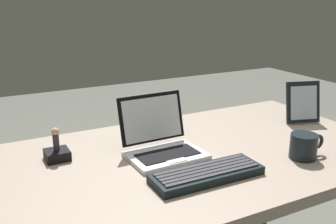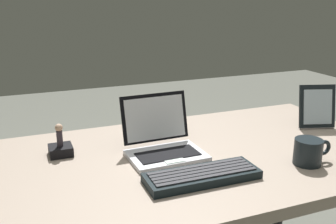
% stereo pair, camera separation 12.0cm
% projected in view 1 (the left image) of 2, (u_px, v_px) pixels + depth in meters
% --- Properties ---
extents(desk, '(1.41, 0.78, 0.70)m').
position_uv_depth(desk, '(191.00, 172.00, 1.31)').
color(desk, '#A08D7D').
rests_on(desk, ground).
extents(laptop_front, '(0.25, 0.22, 0.19)m').
position_uv_depth(laptop_front, '(162.00, 144.00, 1.27)').
color(laptop_front, silver).
rests_on(laptop_front, desk).
extents(external_keyboard, '(0.33, 0.12, 0.03)m').
position_uv_depth(external_keyboard, '(207.00, 174.00, 1.11)').
color(external_keyboard, black).
rests_on(external_keyboard, desk).
extents(photo_frame, '(0.15, 0.09, 0.17)m').
position_uv_depth(photo_frame, '(303.00, 103.00, 1.58)').
color(photo_frame, black).
rests_on(photo_frame, desk).
extents(figurine_stand, '(0.07, 0.07, 0.03)m').
position_uv_depth(figurine_stand, '(57.00, 155.00, 1.24)').
color(figurine_stand, black).
rests_on(figurine_stand, desk).
extents(figurine, '(0.02, 0.02, 0.08)m').
position_uv_depth(figurine, '(56.00, 138.00, 1.22)').
color(figurine, '#342D36').
rests_on(figurine, figurine_stand).
extents(coffee_mug, '(0.13, 0.09, 0.08)m').
position_uv_depth(coffee_mug, '(304.00, 146.00, 1.24)').
color(coffee_mug, black).
rests_on(coffee_mug, desk).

